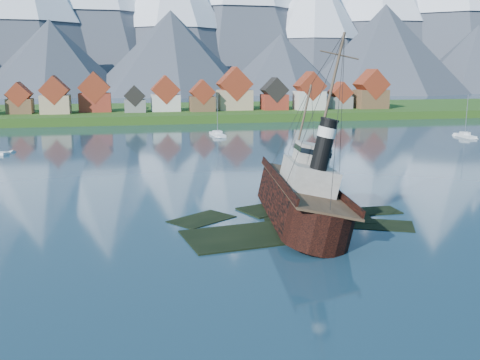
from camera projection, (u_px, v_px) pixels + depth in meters
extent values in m
plane|color=#183344|center=(282.00, 228.00, 65.25)|extent=(1400.00, 1400.00, 0.00)
cube|color=black|center=(262.00, 237.00, 62.78)|extent=(19.08, 11.42, 1.00)
cube|color=black|center=(317.00, 220.00, 70.40)|extent=(15.15, 9.76, 1.00)
cube|color=black|center=(277.00, 211.00, 74.33)|extent=(11.45, 9.06, 1.00)
cube|color=black|center=(376.00, 228.00, 66.86)|extent=(10.27, 8.34, 1.00)
cube|color=black|center=(202.00, 222.00, 69.21)|extent=(9.42, 8.68, 1.00)
cube|color=black|center=(376.00, 214.00, 73.21)|extent=(6.00, 4.00, 1.00)
cube|color=#234C15|center=(168.00, 115.00, 227.97)|extent=(600.00, 80.00, 3.20)
cube|color=#3F3D38|center=(176.00, 124.00, 191.59)|extent=(600.00, 2.50, 2.00)
cube|color=brown|center=(20.00, 106.00, 198.93)|extent=(9.00, 8.00, 5.50)
cube|color=maroon|center=(19.00, 94.00, 198.04)|extent=(9.16, 8.16, 9.16)
cube|color=tan|center=(56.00, 104.00, 198.62)|extent=(10.50, 9.00, 6.80)
cube|color=maroon|center=(55.00, 90.00, 197.55)|extent=(10.69, 9.18, 10.69)
cube|color=maroon|center=(95.00, 102.00, 207.22)|extent=(12.00, 8.50, 7.20)
cube|color=maroon|center=(94.00, 87.00, 206.06)|extent=(12.22, 8.67, 12.22)
cube|color=slate|center=(135.00, 106.00, 205.79)|extent=(8.00, 7.00, 4.80)
cube|color=black|center=(135.00, 96.00, 205.01)|extent=(8.15, 7.14, 8.15)
cube|color=beige|center=(166.00, 103.00, 210.98)|extent=(11.00, 9.50, 6.40)
cube|color=maroon|center=(165.00, 90.00, 209.94)|extent=(11.20, 9.69, 11.20)
cube|color=brown|center=(202.00, 104.00, 210.12)|extent=(9.50, 8.00, 5.80)
cube|color=maroon|center=(202.00, 92.00, 209.18)|extent=(9.67, 8.16, 9.67)
cube|color=tan|center=(234.00, 100.00, 217.58)|extent=(13.50, 10.00, 8.00)
cube|color=maroon|center=(234.00, 84.00, 216.28)|extent=(13.75, 10.20, 13.75)
cube|color=maroon|center=(274.00, 102.00, 218.21)|extent=(10.00, 8.50, 6.20)
cube|color=black|center=(274.00, 90.00, 217.22)|extent=(10.18, 8.67, 10.18)
cube|color=beige|center=(309.00, 100.00, 218.11)|extent=(11.50, 9.00, 7.50)
cube|color=maroon|center=(310.00, 86.00, 216.93)|extent=(11.71, 9.18, 11.71)
cube|color=slate|center=(340.00, 102.00, 225.30)|extent=(9.00, 7.50, 5.00)
cube|color=maroon|center=(340.00, 93.00, 224.46)|extent=(9.16, 7.65, 9.16)
cube|color=brown|center=(371.00, 99.00, 225.79)|extent=(12.50, 10.00, 7.80)
cube|color=maroon|center=(371.00, 84.00, 224.55)|extent=(12.73, 10.20, 12.73)
cone|color=#2D333D|center=(23.00, 7.00, 465.27)|extent=(180.00, 180.00, 150.00)
cone|color=#2D333D|center=(172.00, 15.00, 507.07)|extent=(170.00, 170.00, 145.00)
cone|color=#2D333D|center=(315.00, 27.00, 528.54)|extent=(150.00, 150.00, 125.00)
cone|color=white|center=(315.00, 1.00, 523.48)|extent=(93.00, 93.00, 75.00)
cone|color=#2D333D|center=(377.00, 9.00, 569.28)|extent=(200.00, 200.00, 170.00)
cone|color=#2D333D|center=(52.00, 59.00, 403.26)|extent=(120.00, 120.00, 58.00)
cone|color=#2D333D|center=(172.00, 54.00, 416.32)|extent=(136.00, 136.00, 66.00)
cone|color=#2D333D|center=(281.00, 65.00, 440.41)|extent=(110.00, 110.00, 50.00)
cone|color=#2D333D|center=(384.00, 50.00, 453.67)|extent=(150.00, 150.00, 75.00)
cone|color=#2D333D|center=(476.00, 60.00, 474.79)|extent=(124.00, 124.00, 60.00)
cube|color=black|center=(296.00, 203.00, 68.04)|extent=(7.34, 21.15, 4.41)
cone|color=black|center=(268.00, 181.00, 81.17)|extent=(7.34, 7.34, 7.34)
cylinder|color=black|center=(326.00, 226.00, 57.92)|extent=(7.34, 7.34, 4.41)
cube|color=#4C3826|center=(296.00, 185.00, 67.57)|extent=(7.20, 27.90, 0.26)
cube|color=black|center=(269.00, 183.00, 66.75)|extent=(0.21, 27.02, 0.94)
cube|color=black|center=(322.00, 180.00, 68.21)|extent=(0.21, 27.02, 0.94)
cube|color=#ADA89E|center=(300.00, 176.00, 65.75)|extent=(5.45, 8.92, 3.15)
cube|color=#ADA89E|center=(298.00, 152.00, 66.20)|extent=(3.78, 4.20, 2.31)
cylinder|color=black|center=(311.00, 143.00, 61.52)|extent=(1.99, 1.99, 5.87)
cylinder|color=silver|center=(311.00, 130.00, 61.23)|extent=(2.10, 2.10, 1.15)
cylinder|color=#473828|center=(278.00, 128.00, 74.31)|extent=(0.29, 0.29, 12.59)
cylinder|color=#473828|center=(305.00, 88.00, 62.58)|extent=(0.34, 0.34, 13.64)
cube|color=white|center=(465.00, 137.00, 153.48)|extent=(3.28, 9.43, 1.30)
cube|color=white|center=(465.00, 133.00, 153.27)|extent=(2.30, 2.79, 0.76)
cylinder|color=gray|center=(467.00, 115.00, 152.20)|extent=(0.15, 0.15, 11.30)
cube|color=white|center=(218.00, 135.00, 156.76)|extent=(3.30, 10.67, 1.26)
cube|color=white|center=(217.00, 132.00, 156.56)|extent=(2.50, 3.09, 0.74)
cylinder|color=gray|center=(217.00, 115.00, 155.53)|extent=(0.15, 0.15, 10.94)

